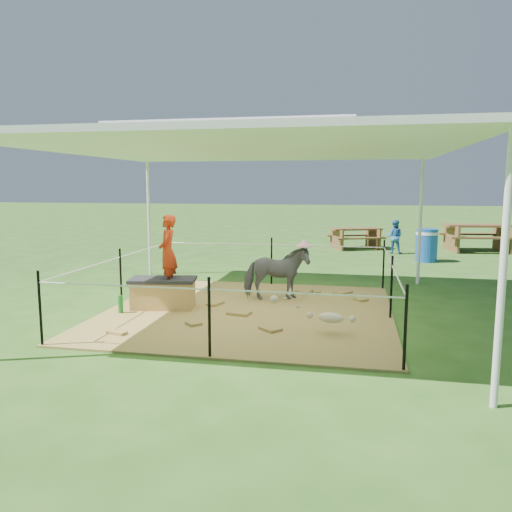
% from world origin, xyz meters
% --- Properties ---
extents(ground, '(90.00, 90.00, 0.00)m').
position_xyz_m(ground, '(0.00, 0.00, 0.00)').
color(ground, '#2D5919').
rests_on(ground, ground).
extents(hay_patch, '(4.60, 4.60, 0.03)m').
position_xyz_m(hay_patch, '(0.00, 0.00, 0.01)').
color(hay_patch, brown).
rests_on(hay_patch, ground).
extents(canopy_tent, '(6.30, 6.30, 2.90)m').
position_xyz_m(canopy_tent, '(0.00, 0.00, 2.69)').
color(canopy_tent, silver).
rests_on(canopy_tent, ground).
extents(rope_fence, '(4.54, 4.54, 1.00)m').
position_xyz_m(rope_fence, '(0.00, -0.00, 0.64)').
color(rope_fence, black).
rests_on(rope_fence, ground).
extents(straw_bale, '(1.08, 0.67, 0.45)m').
position_xyz_m(straw_bale, '(-1.45, -0.10, 0.25)').
color(straw_bale, '#AB7B3E').
rests_on(straw_bale, hay_patch).
extents(dark_cloth, '(1.16, 0.74, 0.06)m').
position_xyz_m(dark_cloth, '(-1.45, -0.10, 0.51)').
color(dark_cloth, black).
rests_on(dark_cloth, straw_bale).
extents(woman, '(0.36, 0.49, 1.21)m').
position_xyz_m(woman, '(-1.35, -0.10, 1.08)').
color(woman, red).
rests_on(woman, straw_bale).
extents(green_bottle, '(0.09, 0.09, 0.28)m').
position_xyz_m(green_bottle, '(-2.00, -0.55, 0.17)').
color(green_bottle, '#1A7628').
rests_on(green_bottle, hay_patch).
extents(pony, '(1.24, 0.81, 0.97)m').
position_xyz_m(pony, '(0.32, 0.86, 0.51)').
color(pony, '#46464B').
rests_on(pony, hay_patch).
extents(pink_hat, '(0.30, 0.30, 0.14)m').
position_xyz_m(pink_hat, '(0.32, 0.86, 1.07)').
color(pink_hat, '#FF93C1').
rests_on(pink_hat, pony).
extents(foal, '(1.03, 0.71, 0.52)m').
position_xyz_m(foal, '(1.38, -1.05, 0.29)').
color(foal, '#C2AD8E').
rests_on(foal, hay_patch).
extents(trash_barrel, '(0.68, 0.68, 0.89)m').
position_xyz_m(trash_barrel, '(3.59, 6.29, 0.45)').
color(trash_barrel, '#164DAC').
rests_on(trash_barrel, ground).
extents(picnic_table_near, '(1.94, 1.70, 0.68)m').
position_xyz_m(picnic_table_near, '(1.69, 8.77, 0.34)').
color(picnic_table_near, brown).
rests_on(picnic_table_near, ground).
extents(picnic_table_far, '(2.20, 1.72, 0.85)m').
position_xyz_m(picnic_table_far, '(5.46, 8.85, 0.42)').
color(picnic_table_far, '#55381D').
rests_on(picnic_table_far, ground).
extents(distant_person, '(0.56, 0.48, 1.03)m').
position_xyz_m(distant_person, '(2.86, 7.77, 0.51)').
color(distant_person, '#316ABA').
rests_on(distant_person, ground).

